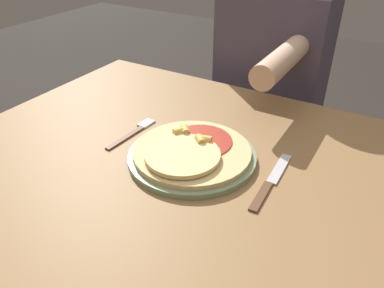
% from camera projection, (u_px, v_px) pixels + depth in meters
% --- Properties ---
extents(dining_table, '(1.11, 0.95, 0.77)m').
position_uv_depth(dining_table, '(173.00, 201.00, 0.92)').
color(dining_table, olive).
rests_on(dining_table, ground_plane).
extents(plate, '(0.30, 0.30, 0.01)m').
position_uv_depth(plate, '(192.00, 156.00, 0.87)').
color(plate, gray).
rests_on(plate, dining_table).
extents(pizza, '(0.27, 0.27, 0.04)m').
position_uv_depth(pizza, '(190.00, 151.00, 0.86)').
color(pizza, '#DBBC7A').
rests_on(pizza, plate).
extents(fork, '(0.03, 0.18, 0.00)m').
position_uv_depth(fork, '(134.00, 132.00, 0.97)').
color(fork, brown).
rests_on(fork, dining_table).
extents(knife, '(0.03, 0.22, 0.00)m').
position_uv_depth(knife, '(271.00, 181.00, 0.80)').
color(knife, brown).
rests_on(knife, dining_table).
extents(person_diner, '(0.37, 0.52, 1.22)m').
position_uv_depth(person_diner, '(270.00, 86.00, 1.38)').
color(person_diner, '#2D2D38').
rests_on(person_diner, ground_plane).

